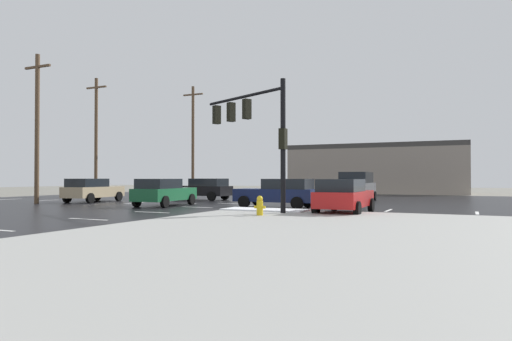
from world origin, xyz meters
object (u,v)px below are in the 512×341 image
at_px(sedan_black, 203,189).
at_px(utility_pole_mid, 37,126).
at_px(utility_pole_far, 96,135).
at_px(utility_pole_distant, 193,138).
at_px(sedan_red, 344,196).
at_px(sedan_tan, 92,190).
at_px(fire_hydrant, 260,206).
at_px(traffic_signal_mast, 255,124).
at_px(sedan_green, 164,192).
at_px(suv_grey, 357,186).
at_px(sedan_navy, 279,192).

bearing_deg(sedan_black, utility_pole_mid, 53.26).
xyz_separation_m(utility_pole_far, utility_pole_distant, (5.09, 7.62, 0.12)).
bearing_deg(utility_pole_far, utility_pole_mid, -64.58).
bearing_deg(utility_pole_distant, sedan_red, -42.00).
distance_m(utility_pole_mid, utility_pole_far, 10.92).
xyz_separation_m(sedan_tan, utility_pole_mid, (-1.79, -2.91, 4.13)).
bearing_deg(sedan_red, fire_hydrant, 144.54).
relative_size(fire_hydrant, sedan_black, 0.17).
xyz_separation_m(traffic_signal_mast, sedan_green, (-7.08, 2.55, -3.33)).
relative_size(suv_grey, utility_pole_distant, 0.46).
relative_size(sedan_green, sedan_navy, 1.02).
bearing_deg(traffic_signal_mast, utility_pole_far, -2.22).
distance_m(sedan_green, sedan_red, 11.00).
bearing_deg(utility_pole_distant, fire_hydrant, -51.37).
height_order(fire_hydrant, sedan_black, sedan_black).
bearing_deg(sedan_green, utility_pole_far, 52.67).
relative_size(suv_grey, sedan_black, 1.06).
height_order(sedan_red, utility_pole_distant, utility_pole_distant).
height_order(sedan_red, sedan_black, same).
distance_m(traffic_signal_mast, utility_pole_distant, 24.29).
bearing_deg(sedan_red, sedan_green, 82.89).
height_order(utility_pole_mid, utility_pole_far, utility_pole_far).
height_order(sedan_black, utility_pole_far, utility_pole_far).
bearing_deg(sedan_navy, sedan_black, -34.48).
relative_size(sedan_navy, utility_pole_far, 0.44).
xyz_separation_m(traffic_signal_mast, suv_grey, (1.90, 12.54, -3.09)).
bearing_deg(sedan_tan, sedan_green, -109.22).
bearing_deg(sedan_tan, sedan_navy, -97.06).
relative_size(fire_hydrant, utility_pole_mid, 0.08).
bearing_deg(sedan_green, utility_pole_distant, 22.43).
relative_size(sedan_green, utility_pole_distant, 0.44).
bearing_deg(sedan_green, sedan_navy, -82.55).
bearing_deg(sedan_black, sedan_green, 106.46).
relative_size(sedan_green, suv_grey, 0.95).
height_order(traffic_signal_mast, suv_grey, traffic_signal_mast).
bearing_deg(utility_pole_mid, fire_hydrant, -11.66).
height_order(utility_pole_mid, utility_pole_distant, utility_pole_distant).
xyz_separation_m(sedan_tan, utility_pole_far, (-6.47, 6.94, 4.56)).
bearing_deg(sedan_navy, sedan_red, 146.75).
relative_size(suv_grey, utility_pole_far, 0.47).
bearing_deg(utility_pole_far, suv_grey, 3.81).
distance_m(sedan_black, utility_pole_far, 12.64).
distance_m(traffic_signal_mast, sedan_green, 8.23).
bearing_deg(fire_hydrant, sedan_red, 54.85).
bearing_deg(traffic_signal_mast, sedan_red, -136.01).
bearing_deg(suv_grey, sedan_green, 136.08).
bearing_deg(sedan_black, utility_pole_distant, -50.71).
bearing_deg(sedan_tan, sedan_red, -105.81).
distance_m(fire_hydrant, sedan_green, 9.72).
bearing_deg(utility_pole_far, sedan_tan, -47.01).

